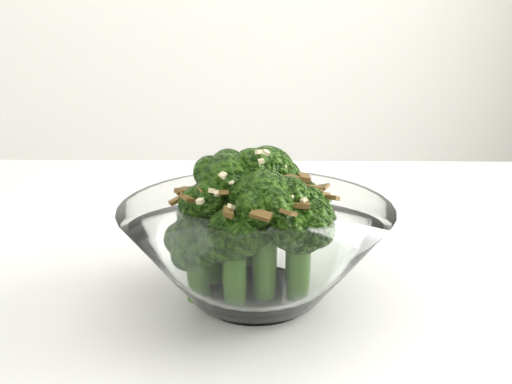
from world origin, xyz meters
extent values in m
cube|color=white|center=(0.15, 0.13, 0.73)|extent=(1.37, 1.10, 0.04)
cylinder|color=white|center=(-0.01, 0.15, 0.75)|extent=(0.08, 0.08, 0.01)
cylinder|color=#325C18|center=(-0.01, 0.19, 0.78)|extent=(0.02, 0.02, 0.04)
sphere|color=#305E11|center=(-0.01, 0.19, 0.81)|extent=(0.04, 0.04, 0.04)
cylinder|color=#325C18|center=(-0.03, 0.12, 0.78)|extent=(0.02, 0.02, 0.04)
sphere|color=#305E11|center=(-0.03, 0.12, 0.82)|extent=(0.04, 0.04, 0.04)
cylinder|color=#325C18|center=(-0.01, 0.13, 0.79)|extent=(0.02, 0.02, 0.06)
sphere|color=#305E11|center=(-0.01, 0.13, 0.84)|extent=(0.04, 0.04, 0.04)
cylinder|color=#325C18|center=(0.00, 0.17, 0.80)|extent=(0.02, 0.02, 0.07)
sphere|color=#305E11|center=(0.00, 0.17, 0.84)|extent=(0.04, 0.04, 0.04)
cylinder|color=#325C18|center=(-0.03, 0.16, 0.79)|extent=(0.02, 0.02, 0.07)
sphere|color=#305E11|center=(-0.03, 0.16, 0.84)|extent=(0.04, 0.04, 0.04)
cylinder|color=#325C18|center=(0.01, 0.12, 0.78)|extent=(0.02, 0.02, 0.05)
sphere|color=#305E11|center=(0.01, 0.12, 0.82)|extent=(0.04, 0.04, 0.04)
cylinder|color=#325C18|center=(0.02, 0.15, 0.79)|extent=(0.02, 0.02, 0.05)
sphere|color=#305E11|center=(0.02, 0.15, 0.82)|extent=(0.04, 0.04, 0.04)
cylinder|color=#325C18|center=(-0.05, 0.14, 0.78)|extent=(0.02, 0.02, 0.04)
sphere|color=#305E11|center=(-0.05, 0.14, 0.81)|extent=(0.04, 0.04, 0.04)
cylinder|color=#325C18|center=(0.03, 0.17, 0.78)|extent=(0.02, 0.02, 0.04)
sphere|color=#305E11|center=(0.03, 0.17, 0.81)|extent=(0.04, 0.04, 0.04)
cylinder|color=#325C18|center=(-0.04, 0.16, 0.79)|extent=(0.02, 0.02, 0.05)
sphere|color=#305E11|center=(-0.04, 0.16, 0.82)|extent=(0.04, 0.04, 0.04)
cube|color=olive|center=(0.04, 0.15, 0.83)|extent=(0.01, 0.01, 0.01)
cube|color=olive|center=(0.04, 0.14, 0.83)|extent=(0.01, 0.01, 0.01)
cube|color=olive|center=(0.01, 0.11, 0.84)|extent=(0.02, 0.01, 0.00)
cube|color=olive|center=(-0.02, 0.18, 0.85)|extent=(0.01, 0.01, 0.00)
cube|color=olive|center=(0.00, 0.19, 0.84)|extent=(0.01, 0.01, 0.00)
cube|color=olive|center=(-0.06, 0.16, 0.83)|extent=(0.01, 0.01, 0.01)
cube|color=olive|center=(-0.04, 0.13, 0.84)|extent=(0.01, 0.01, 0.01)
cube|color=olive|center=(-0.01, 0.19, 0.84)|extent=(0.01, 0.01, 0.00)
cube|color=olive|center=(-0.06, 0.14, 0.84)|extent=(0.01, 0.01, 0.01)
cube|color=olive|center=(0.00, 0.10, 0.84)|extent=(0.01, 0.01, 0.01)
cube|color=olive|center=(0.04, 0.16, 0.83)|extent=(0.01, 0.02, 0.01)
cube|color=olive|center=(0.02, 0.17, 0.84)|extent=(0.02, 0.01, 0.01)
cube|color=olive|center=(-0.02, 0.10, 0.84)|extent=(0.01, 0.01, 0.01)
cube|color=olive|center=(-0.05, 0.14, 0.84)|extent=(0.01, 0.01, 0.01)
cube|color=olive|center=(-0.01, 0.17, 0.85)|extent=(0.01, 0.01, 0.01)
cube|color=olive|center=(0.03, 0.15, 0.84)|extent=(0.01, 0.01, 0.01)
cube|color=olive|center=(0.01, 0.13, 0.85)|extent=(0.01, 0.01, 0.00)
cube|color=olive|center=(0.00, 0.18, 0.84)|extent=(0.01, 0.01, 0.01)
cube|color=olive|center=(0.03, 0.14, 0.84)|extent=(0.01, 0.01, 0.01)
cube|color=olive|center=(-0.06, 0.15, 0.83)|extent=(0.02, 0.01, 0.01)
cube|color=olive|center=(0.04, 0.17, 0.83)|extent=(0.01, 0.01, 0.01)
cube|color=olive|center=(-0.02, 0.19, 0.83)|extent=(0.01, 0.02, 0.01)
cube|color=olive|center=(0.00, 0.13, 0.85)|extent=(0.01, 0.01, 0.00)
cube|color=olive|center=(-0.04, 0.11, 0.83)|extent=(0.01, 0.01, 0.01)
cube|color=olive|center=(0.03, 0.18, 0.83)|extent=(0.01, 0.01, 0.01)
cube|color=olive|center=(-0.01, 0.19, 0.84)|extent=(0.01, 0.01, 0.01)
cube|color=olive|center=(-0.06, 0.15, 0.84)|extent=(0.01, 0.01, 0.00)
cube|color=olive|center=(0.04, 0.14, 0.83)|extent=(0.01, 0.01, 0.01)
cube|color=olive|center=(-0.05, 0.15, 0.84)|extent=(0.01, 0.01, 0.01)
cube|color=olive|center=(-0.06, 0.17, 0.83)|extent=(0.01, 0.01, 0.01)
cube|color=beige|center=(-0.04, 0.17, 0.84)|extent=(0.01, 0.01, 0.00)
cube|color=beige|center=(0.00, 0.16, 0.86)|extent=(0.01, 0.01, 0.01)
cube|color=beige|center=(0.01, 0.11, 0.84)|extent=(0.00, 0.00, 0.00)
cube|color=beige|center=(-0.02, 0.16, 0.86)|extent=(0.00, 0.00, 0.00)
cube|color=beige|center=(0.01, 0.15, 0.85)|extent=(0.00, 0.00, 0.00)
cube|color=beige|center=(-0.04, 0.11, 0.84)|extent=(0.01, 0.01, 0.00)
cube|color=beige|center=(-0.04, 0.13, 0.84)|extent=(0.00, 0.00, 0.00)
cube|color=beige|center=(0.01, 0.11, 0.84)|extent=(0.00, 0.00, 0.00)
cube|color=beige|center=(0.02, 0.11, 0.83)|extent=(0.00, 0.00, 0.00)
cube|color=beige|center=(0.00, 0.11, 0.84)|extent=(0.00, 0.00, 0.00)
cube|color=beige|center=(-0.04, 0.14, 0.85)|extent=(0.01, 0.01, 0.01)
cube|color=beige|center=(0.00, 0.17, 0.85)|extent=(0.01, 0.00, 0.00)
cube|color=beige|center=(0.01, 0.19, 0.84)|extent=(0.00, 0.00, 0.00)
cube|color=beige|center=(0.03, 0.17, 0.83)|extent=(0.01, 0.01, 0.00)
cube|color=beige|center=(-0.01, 0.17, 0.85)|extent=(0.00, 0.00, 0.00)
cube|color=beige|center=(-0.01, 0.14, 0.86)|extent=(0.00, 0.00, 0.00)
cube|color=beige|center=(-0.01, 0.14, 0.86)|extent=(0.01, 0.01, 0.00)
cube|color=beige|center=(0.01, 0.19, 0.83)|extent=(0.00, 0.00, 0.00)
cube|color=beige|center=(0.01, 0.17, 0.85)|extent=(0.00, 0.00, 0.00)
cube|color=beige|center=(0.01, 0.19, 0.84)|extent=(0.00, 0.00, 0.00)
cube|color=beige|center=(-0.05, 0.13, 0.84)|extent=(0.01, 0.01, 0.00)
cube|color=beige|center=(-0.02, 0.12, 0.85)|extent=(0.01, 0.01, 0.00)
cube|color=beige|center=(0.02, 0.16, 0.84)|extent=(0.01, 0.01, 0.00)
cube|color=beige|center=(-0.03, 0.13, 0.85)|extent=(0.00, 0.00, 0.00)
cube|color=beige|center=(-0.04, 0.13, 0.84)|extent=(0.01, 0.01, 0.00)
cube|color=beige|center=(-0.02, 0.16, 0.86)|extent=(0.00, 0.00, 0.00)
cube|color=beige|center=(0.00, 0.15, 0.86)|extent=(0.01, 0.01, 0.01)
cube|color=beige|center=(0.00, 0.19, 0.84)|extent=(0.00, 0.00, 0.00)
cube|color=beige|center=(-0.01, 0.20, 0.83)|extent=(0.01, 0.01, 0.00)
camera|label=1|loc=(-0.11, -0.23, 0.96)|focal=40.00mm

